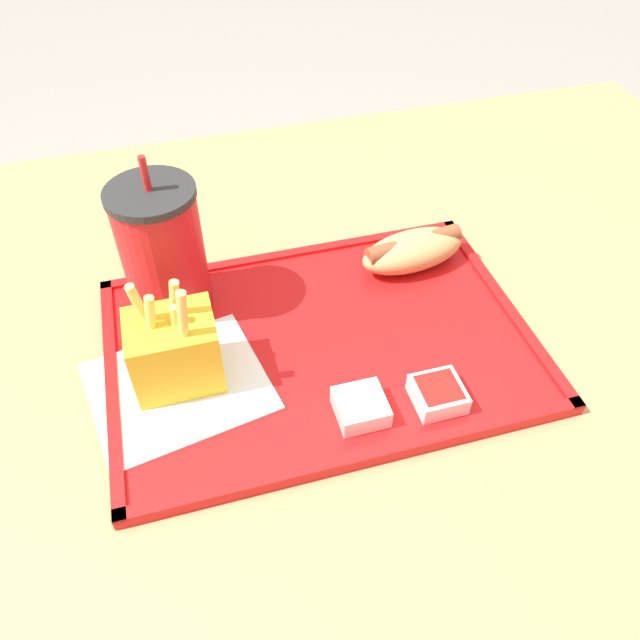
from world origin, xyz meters
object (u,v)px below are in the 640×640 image
hot_dog_far (413,250)px  fries_carton (174,350)px  sauce_cup_mayo (361,406)px  sauce_cup_ketchup (438,394)px  soda_cup (163,251)px

hot_dog_far → fries_carton: (-0.28, -0.10, 0.02)m
hot_dog_far → sauce_cup_mayo: 0.23m
hot_dog_far → sauce_cup_ketchup: hot_dog_far is taller
hot_dog_far → sauce_cup_mayo: (-0.13, -0.19, -0.01)m
sauce_cup_ketchup → hot_dog_far: bearing=75.3°
sauce_cup_mayo → fries_carton: bearing=150.2°
soda_cup → fries_carton: (-0.01, -0.11, -0.03)m
hot_dog_far → fries_carton: bearing=-160.5°
soda_cup → fries_carton: size_ratio=1.45×
hot_dog_far → soda_cup: bearing=177.9°
hot_dog_far → sauce_cup_ketchup: 0.20m
fries_carton → sauce_cup_ketchup: bearing=-22.4°
sauce_cup_ketchup → soda_cup: bearing=137.7°
soda_cup → sauce_cup_mayo: soda_cup is taller
sauce_cup_mayo → sauce_cup_ketchup: (0.07, -0.01, 0.00)m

